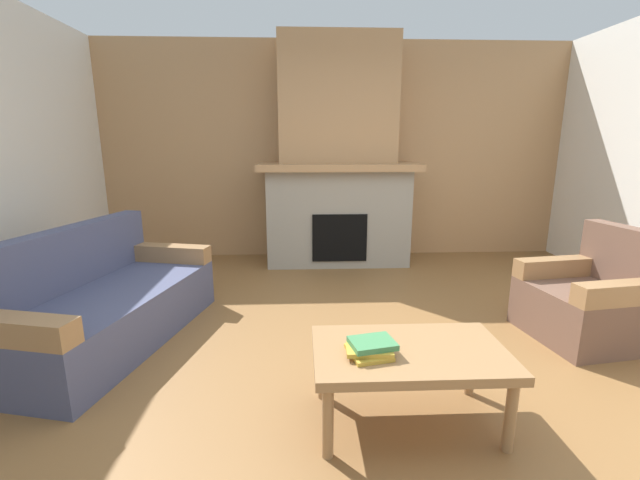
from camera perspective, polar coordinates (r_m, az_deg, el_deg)
ground at (r=2.96m, az=6.69°, el=-16.81°), size 9.00×9.00×0.00m
wall_back_wood_panel at (r=5.54m, az=2.07°, el=11.90°), size 6.00×0.12×2.70m
fireplace at (r=5.18m, az=2.39°, el=9.74°), size 1.90×0.82×2.70m
couch at (r=3.57m, az=-27.60°, el=-7.83°), size 1.22×1.94×0.85m
armchair at (r=3.83m, az=33.04°, el=-6.96°), size 0.86×0.86×0.85m
coffee_table at (r=2.31m, az=12.06°, el=-15.46°), size 1.00×0.60×0.43m
book_stack_near_edge at (r=2.18m, az=6.89°, el=-14.40°), size 0.26×0.25×0.07m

